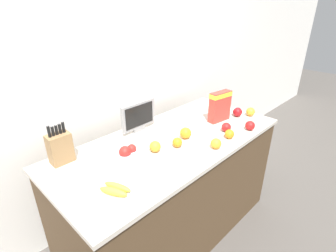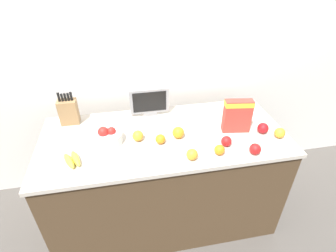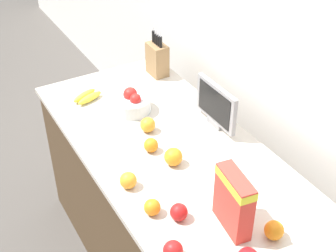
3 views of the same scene
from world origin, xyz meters
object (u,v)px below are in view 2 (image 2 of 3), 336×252
at_px(fruit_bowl, 107,137).
at_px(apple_front, 255,149).
at_px(apple_rear, 263,128).
at_px(orange_mid_left, 192,154).
at_px(orange_back_center, 138,136).
at_px(orange_front_center, 219,150).
at_px(orange_front_left, 280,133).
at_px(small_monitor, 149,102).
at_px(banana_bunch, 72,160).
at_px(orange_front_right, 160,139).
at_px(cereal_box, 237,114).
at_px(knife_block, 69,111).
at_px(apple_by_knife_block, 226,141).
at_px(orange_near_bowl, 246,117).
at_px(orange_mid_right, 178,133).

xyz_separation_m(fruit_bowl, apple_front, (0.97, -0.31, -0.01)).
height_order(apple_rear, orange_mid_left, apple_rear).
bearing_deg(orange_back_center, orange_front_center, -26.23).
distance_m(orange_back_center, orange_front_left, 1.03).
relative_size(small_monitor, banana_bunch, 1.70).
bearing_deg(orange_front_right, orange_front_center, -27.63).
height_order(cereal_box, banana_bunch, cereal_box).
distance_m(fruit_bowl, orange_front_right, 0.37).
height_order(small_monitor, apple_rear, small_monitor).
bearing_deg(knife_block, apple_rear, -16.21).
height_order(cereal_box, orange_front_right, cereal_box).
height_order(apple_front, orange_front_right, apple_front).
xyz_separation_m(apple_front, orange_front_right, (-0.60, 0.23, -0.00)).
relative_size(apple_by_knife_block, orange_front_center, 1.05).
relative_size(apple_front, orange_mid_left, 1.01).
height_order(knife_block, small_monitor, knife_block).
bearing_deg(knife_block, orange_front_center, -30.00).
bearing_deg(cereal_box, apple_front, -77.60).
height_order(banana_bunch, apple_rear, apple_rear).
bearing_deg(orange_front_center, cereal_box, 48.49).
relative_size(small_monitor, apple_rear, 3.87).
bearing_deg(apple_front, cereal_box, 94.20).
xyz_separation_m(apple_rear, orange_front_center, (-0.40, -0.18, -0.01)).
height_order(apple_front, orange_front_center, apple_front).
height_order(apple_rear, apple_by_knife_block, apple_rear).
bearing_deg(orange_back_center, orange_near_bowl, 5.98).
distance_m(apple_by_knife_block, orange_back_center, 0.62).
relative_size(apple_rear, orange_near_bowl, 1.05).
height_order(apple_front, apple_by_knife_block, apple_front).
distance_m(apple_front, orange_near_bowl, 0.40).
bearing_deg(orange_mid_left, orange_back_center, 140.40).
relative_size(small_monitor, orange_front_right, 4.46).
bearing_deg(orange_back_center, fruit_bowl, 175.69).
distance_m(apple_by_knife_block, orange_front_right, 0.46).
bearing_deg(apple_by_knife_block, orange_front_center, -134.85).
bearing_deg(orange_mid_right, orange_front_right, -162.64).
height_order(fruit_bowl, orange_back_center, fruit_bowl).
xyz_separation_m(cereal_box, fruit_bowl, (-0.95, 0.03, -0.09)).
xyz_separation_m(knife_block, orange_back_center, (0.50, -0.33, -0.06)).
height_order(knife_block, orange_front_right, knife_block).
height_order(apple_rear, orange_front_right, apple_rear).
relative_size(apple_rear, orange_mid_left, 1.07).
bearing_deg(orange_front_left, orange_front_center, -168.69).
bearing_deg(banana_bunch, orange_front_right, 8.78).
relative_size(apple_rear, orange_back_center, 1.04).
relative_size(orange_front_right, orange_front_left, 0.92).
bearing_deg(cereal_box, knife_block, 172.51).
bearing_deg(apple_rear, fruit_bowl, 175.13).
bearing_deg(orange_back_center, apple_front, -21.40).
bearing_deg(banana_bunch, orange_front_left, -0.06).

